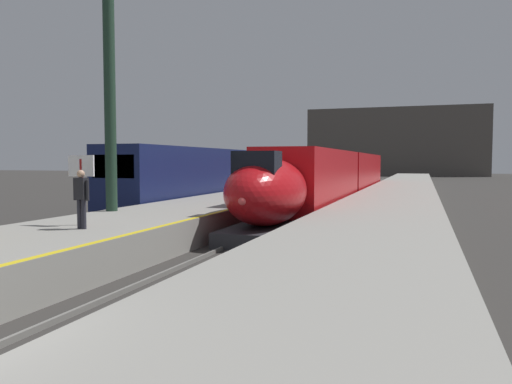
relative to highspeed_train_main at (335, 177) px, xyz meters
The scene contains 13 objects.
platform_left 6.40m from the highspeed_train_main, 130.41° to the right, with size 4.80×110.00×1.05m, color gray.
platform_right 6.40m from the highspeed_train_main, 49.59° to the right, with size 4.80×110.00×1.05m, color gray.
platform_left_safety_stripe 5.15m from the highspeed_train_main, 110.41° to the right, with size 0.20×107.80×0.01m, color yellow.
rail_main_left 2.85m from the highspeed_train_main, 110.49° to the right, with size 0.08×110.00×0.12m, color slate.
rail_main_right 2.85m from the highspeed_train_main, 69.51° to the right, with size 0.08×110.00×0.12m, color slate.
rail_secondary_left 9.27m from the highspeed_train_main, 167.23° to the right, with size 0.08×110.00×0.12m, color slate.
rail_secondary_right 7.85m from the highspeed_train_main, 164.73° to the right, with size 0.08×110.00×0.12m, color slate.
highspeed_train_main is the anchor object (origin of this frame).
regional_train_adjacent 9.36m from the highspeed_train_main, 149.94° to the left, with size 2.85×36.60×3.80m.
station_column_mid 18.47m from the highspeed_train_main, 109.38° to the right, with size 4.00×0.68×9.85m.
passenger_mid_platform 21.80m from the highspeed_train_main, 99.60° to the right, with size 0.57×0.26×1.69m.
departure_info_board 21.19m from the highspeed_train_main, 101.40° to the right, with size 0.90×0.10×2.12m.
terminus_back_wall 72.67m from the highspeed_train_main, 90.00° to the left, with size 36.00×2.00×14.00m, color #4C4742.
Camera 1 is at (5.62, -3.90, 2.98)m, focal length 35.10 mm.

